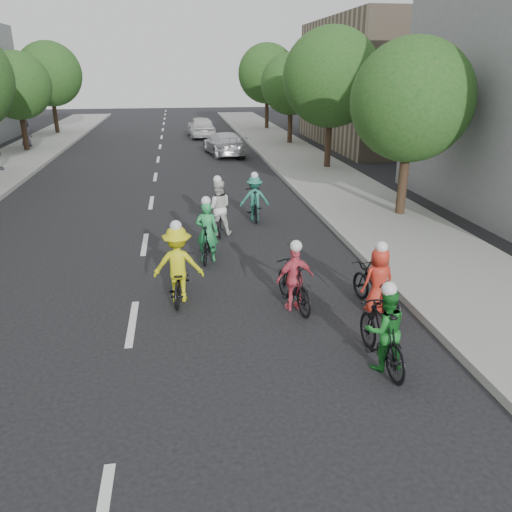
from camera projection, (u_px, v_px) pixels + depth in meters
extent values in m
plane|color=black|center=(132.00, 323.00, 10.37)|extent=(120.00, 120.00, 0.00)
cube|color=gray|center=(347.00, 193.00, 20.74)|extent=(4.00, 80.00, 0.15)
cube|color=#999993|center=(301.00, 195.00, 20.45)|extent=(0.18, 80.00, 0.18)
cube|color=gray|center=(398.00, 83.00, 33.44)|extent=(10.00, 14.00, 8.00)
cylinder|color=black|center=(25.00, 134.00, 30.95)|extent=(0.32, 0.32, 2.27)
sphere|color=#1D4F1A|center=(17.00, 85.00, 29.95)|extent=(4.00, 4.00, 4.00)
cylinder|color=black|center=(56.00, 118.00, 39.23)|extent=(0.32, 0.32, 2.48)
sphere|color=#1D4F1A|center=(50.00, 74.00, 38.07)|extent=(4.80, 4.80, 4.80)
cylinder|color=black|center=(402.00, 185.00, 17.34)|extent=(0.32, 0.32, 2.27)
sphere|color=#1D4F1A|center=(411.00, 100.00, 16.33)|extent=(4.00, 4.00, 4.00)
cylinder|color=black|center=(328.00, 145.00, 25.62)|extent=(0.32, 0.32, 2.48)
sphere|color=#1D4F1A|center=(331.00, 77.00, 24.45)|extent=(4.80, 4.80, 4.80)
cylinder|color=black|center=(290.00, 128.00, 33.97)|extent=(0.32, 0.32, 2.27)
sphere|color=#1D4F1A|center=(291.00, 84.00, 32.96)|extent=(4.00, 4.00, 4.00)
cylinder|color=black|center=(267.00, 115.00, 42.25)|extent=(0.32, 0.32, 2.48)
sphere|color=#1D4F1A|center=(267.00, 73.00, 41.08)|extent=(4.80, 4.80, 4.80)
imported|color=black|center=(207.00, 242.00, 13.65)|extent=(0.80, 1.78, 1.03)
imported|color=green|center=(207.00, 232.00, 13.44)|extent=(0.67, 0.50, 1.66)
sphere|color=silver|center=(206.00, 201.00, 13.14)|extent=(0.26, 0.26, 0.26)
imported|color=black|center=(382.00, 336.00, 8.74)|extent=(0.59, 1.91, 1.14)
imported|color=#1A7525|center=(385.00, 330.00, 8.59)|extent=(0.74, 0.59, 1.49)
sphere|color=silver|center=(389.00, 289.00, 8.32)|extent=(0.26, 0.26, 0.26)
imported|color=black|center=(179.00, 279.00, 11.34)|extent=(0.83, 1.86, 0.94)
imported|color=yellow|center=(178.00, 264.00, 11.11)|extent=(1.19, 0.77, 1.74)
sphere|color=silver|center=(176.00, 226.00, 10.79)|extent=(0.26, 0.26, 0.26)
imported|color=black|center=(254.00, 204.00, 17.27)|extent=(0.57, 1.82, 1.08)
imported|color=#297C67|center=(255.00, 199.00, 17.10)|extent=(1.01, 0.61, 1.54)
sphere|color=silver|center=(255.00, 176.00, 16.82)|extent=(0.26, 0.26, 0.26)
imported|color=black|center=(294.00, 285.00, 10.90)|extent=(0.82, 1.83, 1.06)
imported|color=#E45064|center=(295.00, 278.00, 10.74)|extent=(0.90, 0.50, 1.44)
sphere|color=silver|center=(296.00, 246.00, 10.48)|extent=(0.26, 0.26, 0.26)
imported|color=black|center=(218.00, 220.00, 15.86)|extent=(0.64, 1.64, 0.85)
imported|color=white|center=(218.00, 208.00, 15.61)|extent=(0.87, 0.70, 1.74)
sphere|color=silver|center=(217.00, 180.00, 15.30)|extent=(0.26, 0.26, 0.26)
imported|color=black|center=(376.00, 289.00, 10.77)|extent=(0.99, 1.97, 0.99)
imported|color=red|center=(378.00, 281.00, 10.60)|extent=(0.79, 0.59, 1.47)
sphere|color=silver|center=(382.00, 247.00, 10.33)|extent=(0.26, 0.26, 0.26)
imported|color=silver|center=(224.00, 143.00, 30.10)|extent=(2.58, 4.95, 1.37)
imported|color=silver|center=(201.00, 127.00, 37.72)|extent=(2.09, 4.70, 1.57)
imported|color=#514F5D|center=(26.00, 133.00, 32.23)|extent=(0.78, 0.97, 1.74)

